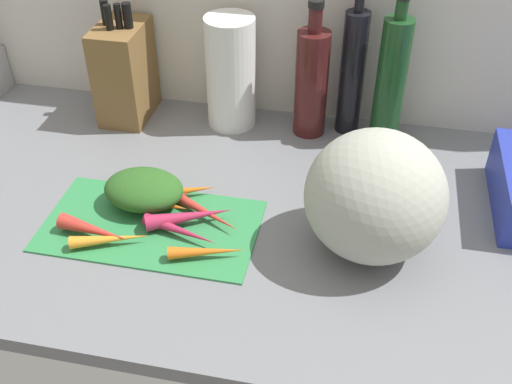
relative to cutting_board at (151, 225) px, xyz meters
The scene contains 18 objects.
ground_plane 15.04cm from the cutting_board, 42.71° to the left, with size 170.00×80.00×3.00cm, color slate.
cutting_board is the anchor object (origin of this frame).
carrot_0 10.36cm from the cutting_board, 23.07° to the left, with size 2.32×2.32×16.71cm, color red.
carrot_1 8.77cm from the cutting_board, 126.74° to the right, with size 2.37×2.37×14.16cm, color orange.
carrot_2 14.42cm from the cutting_board, 26.97° to the right, with size 2.33×2.33×13.64cm, color orange.
carrot_3 7.45cm from the cutting_board, 94.63° to the left, with size 2.68×2.68×12.24cm, color red.
carrot_4 7.07cm from the cutting_board, 18.34° to the right, with size 2.37×2.37×15.19cm, color #B2264C.
carrot_5 10.65cm from the cutting_board, 65.65° to the left, with size 2.39×2.39×11.39cm, color orange.
carrot_6 4.68cm from the cutting_board, 75.53° to the left, with size 3.08×3.08×10.24cm, color orange.
carrot_7 10.66cm from the cutting_board, 148.12° to the right, with size 3.12×3.12×13.85cm, color red.
carrot_8 7.64cm from the cutting_board, 12.20° to the left, with size 3.21×3.21×16.41cm, color #B2264C.
carrot_greens_pile 7.41cm from the cutting_board, 118.32° to the left, with size 15.54×11.95×6.58cm, color #2D6023.
winter_squash 42.04cm from the cutting_board, ahead, with size 24.28×23.68×23.37cm, color #B2B7A8.
knife_block 44.05cm from the cutting_board, 115.88° to the left, with size 10.30×15.74×27.95cm.
paper_towel_roll 42.03cm from the cutting_board, 80.95° to the left, with size 11.18×11.18×25.85cm, color white.
bottle_0 48.19cm from the cutting_board, 58.11° to the left, with size 7.33×7.33×31.13cm.
bottle_1 55.52cm from the cutting_board, 51.87° to the left, with size 5.42×5.42×34.51cm.
bottle_2 58.99cm from the cutting_board, 43.41° to the left, with size 6.41×6.41×34.22cm.
Camera 1 is at (26.04, -91.32, 76.29)cm, focal length 42.87 mm.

